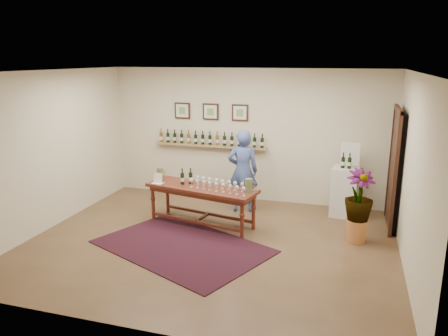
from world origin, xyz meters
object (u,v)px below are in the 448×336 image
(person, at_px, (243,171))
(display_pedestal, at_px, (344,192))
(tasting_table, at_px, (202,192))
(potted_plant, at_px, (358,206))

(person, bearing_deg, display_pedestal, 174.30)
(display_pedestal, height_order, person, person)
(tasting_table, relative_size, potted_plant, 2.01)
(potted_plant, relative_size, person, 0.65)
(potted_plant, bearing_deg, person, 156.97)
(person, bearing_deg, potted_plant, 141.99)
(display_pedestal, bearing_deg, person, -170.72)
(display_pedestal, xyz_separation_m, person, (-1.95, -0.32, 0.35))
(tasting_table, xyz_separation_m, display_pedestal, (2.49, 1.25, -0.14))
(person, bearing_deg, tasting_table, 45.34)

